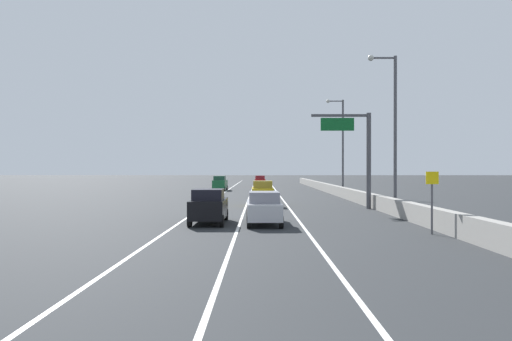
{
  "coord_description": "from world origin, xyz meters",
  "views": [
    {
      "loc": [
        -0.86,
        -3.55,
        3.14
      ],
      "look_at": [
        -1.17,
        37.06,
        2.98
      ],
      "focal_mm": 33.12,
      "sensor_mm": 36.0,
      "label": 1
    }
  ],
  "objects_px": {
    "lamp_post_right_third": "(341,141)",
    "overhead_sign_gantry": "(359,148)",
    "car_green_1": "(220,183)",
    "car_red_3": "(260,181)",
    "speed_advisory_sign": "(432,197)",
    "car_yellow_4": "(263,193)",
    "car_silver_2": "(264,208)",
    "lamp_post_right_second": "(392,123)",
    "car_black_0": "(209,206)"
  },
  "relations": [
    {
      "from": "overhead_sign_gantry",
      "to": "lamp_post_right_third",
      "type": "relative_size",
      "value": 0.65
    },
    {
      "from": "car_green_1",
      "to": "car_silver_2",
      "type": "distance_m",
      "value": 41.48
    },
    {
      "from": "car_silver_2",
      "to": "speed_advisory_sign",
      "type": "bearing_deg",
      "value": -26.64
    },
    {
      "from": "car_red_3",
      "to": "lamp_post_right_second",
      "type": "bearing_deg",
      "value": -78.14
    },
    {
      "from": "speed_advisory_sign",
      "to": "lamp_post_right_second",
      "type": "height_order",
      "value": "lamp_post_right_second"
    },
    {
      "from": "lamp_post_right_third",
      "to": "car_yellow_4",
      "type": "bearing_deg",
      "value": -119.34
    },
    {
      "from": "overhead_sign_gantry",
      "to": "car_yellow_4",
      "type": "xyz_separation_m",
      "value": [
        -7.54,
        3.07,
        -3.68
      ]
    },
    {
      "from": "overhead_sign_gantry",
      "to": "speed_advisory_sign",
      "type": "xyz_separation_m",
      "value": [
        0.44,
        -14.33,
        -2.96
      ]
    },
    {
      "from": "lamp_post_right_second",
      "to": "car_yellow_4",
      "type": "distance_m",
      "value": 12.13
    },
    {
      "from": "lamp_post_right_third",
      "to": "overhead_sign_gantry",
      "type": "bearing_deg",
      "value": -95.8
    },
    {
      "from": "speed_advisory_sign",
      "to": "overhead_sign_gantry",
      "type": "bearing_deg",
      "value": 91.77
    },
    {
      "from": "speed_advisory_sign",
      "to": "car_red_3",
      "type": "bearing_deg",
      "value": 97.95
    },
    {
      "from": "lamp_post_right_second",
      "to": "speed_advisory_sign",
      "type": "bearing_deg",
      "value": -97.13
    },
    {
      "from": "lamp_post_right_second",
      "to": "car_green_1",
      "type": "height_order",
      "value": "lamp_post_right_second"
    },
    {
      "from": "speed_advisory_sign",
      "to": "car_silver_2",
      "type": "height_order",
      "value": "speed_advisory_sign"
    },
    {
      "from": "car_green_1",
      "to": "car_yellow_4",
      "type": "xyz_separation_m",
      "value": [
        5.94,
        -27.67,
        0.01
      ]
    },
    {
      "from": "car_black_0",
      "to": "overhead_sign_gantry",
      "type": "bearing_deg",
      "value": 43.08
    },
    {
      "from": "speed_advisory_sign",
      "to": "lamp_post_right_second",
      "type": "xyz_separation_m",
      "value": [
        1.53,
        12.25,
        4.77
      ]
    },
    {
      "from": "car_silver_2",
      "to": "car_red_3",
      "type": "bearing_deg",
      "value": 90.16
    },
    {
      "from": "lamp_post_right_second",
      "to": "car_green_1",
      "type": "bearing_deg",
      "value": 115.21
    },
    {
      "from": "car_green_1",
      "to": "car_silver_2",
      "type": "relative_size",
      "value": 0.97
    },
    {
      "from": "lamp_post_right_second",
      "to": "car_silver_2",
      "type": "bearing_deg",
      "value": -139.22
    },
    {
      "from": "speed_advisory_sign",
      "to": "car_green_1",
      "type": "xyz_separation_m",
      "value": [
        -13.92,
        45.07,
        -0.72
      ]
    },
    {
      "from": "car_silver_2",
      "to": "car_red_3",
      "type": "relative_size",
      "value": 1.18
    },
    {
      "from": "speed_advisory_sign",
      "to": "car_yellow_4",
      "type": "xyz_separation_m",
      "value": [
        -7.99,
        17.4,
        -0.71
      ]
    },
    {
      "from": "car_black_0",
      "to": "car_green_1",
      "type": "height_order",
      "value": "car_green_1"
    },
    {
      "from": "car_green_1",
      "to": "car_red_3",
      "type": "xyz_separation_m",
      "value": [
        5.76,
        13.36,
        -0.07
      ]
    },
    {
      "from": "speed_advisory_sign",
      "to": "car_yellow_4",
      "type": "bearing_deg",
      "value": 114.66
    },
    {
      "from": "car_green_1",
      "to": "lamp_post_right_third",
      "type": "bearing_deg",
      "value": -34.36
    },
    {
      "from": "car_silver_2",
      "to": "lamp_post_right_second",
      "type": "bearing_deg",
      "value": 40.78
    },
    {
      "from": "car_silver_2",
      "to": "car_red_3",
      "type": "height_order",
      "value": "car_red_3"
    },
    {
      "from": "speed_advisory_sign",
      "to": "car_black_0",
      "type": "bearing_deg",
      "value": 158.77
    },
    {
      "from": "lamp_post_right_third",
      "to": "car_yellow_4",
      "type": "height_order",
      "value": "lamp_post_right_third"
    },
    {
      "from": "overhead_sign_gantry",
      "to": "car_black_0",
      "type": "distance_m",
      "value": 15.11
    },
    {
      "from": "lamp_post_right_second",
      "to": "car_black_0",
      "type": "height_order",
      "value": "lamp_post_right_second"
    },
    {
      "from": "car_red_3",
      "to": "car_yellow_4",
      "type": "height_order",
      "value": "car_yellow_4"
    },
    {
      "from": "lamp_post_right_second",
      "to": "lamp_post_right_third",
      "type": "height_order",
      "value": "same"
    },
    {
      "from": "car_green_1",
      "to": "car_silver_2",
      "type": "xyz_separation_m",
      "value": [
        5.91,
        -41.05,
        -0.11
      ]
    },
    {
      "from": "overhead_sign_gantry",
      "to": "car_silver_2",
      "type": "height_order",
      "value": "overhead_sign_gantry"
    },
    {
      "from": "speed_advisory_sign",
      "to": "car_silver_2",
      "type": "bearing_deg",
      "value": 153.36
    },
    {
      "from": "lamp_post_right_second",
      "to": "car_yellow_4",
      "type": "height_order",
      "value": "lamp_post_right_second"
    },
    {
      "from": "speed_advisory_sign",
      "to": "car_yellow_4",
      "type": "height_order",
      "value": "speed_advisory_sign"
    },
    {
      "from": "car_silver_2",
      "to": "car_black_0",
      "type": "bearing_deg",
      "value": 174.38
    },
    {
      "from": "lamp_post_right_second",
      "to": "overhead_sign_gantry",
      "type": "bearing_deg",
      "value": 133.52
    },
    {
      "from": "overhead_sign_gantry",
      "to": "car_yellow_4",
      "type": "bearing_deg",
      "value": 157.86
    },
    {
      "from": "lamp_post_right_second",
      "to": "car_silver_2",
      "type": "relative_size",
      "value": 2.38
    },
    {
      "from": "lamp_post_right_second",
      "to": "car_red_3",
      "type": "xyz_separation_m",
      "value": [
        -9.69,
        46.18,
        -5.56
      ]
    },
    {
      "from": "lamp_post_right_third",
      "to": "car_green_1",
      "type": "bearing_deg",
      "value": 145.64
    },
    {
      "from": "speed_advisory_sign",
      "to": "lamp_post_right_third",
      "type": "bearing_deg",
      "value": 87.34
    },
    {
      "from": "car_black_0",
      "to": "car_silver_2",
      "type": "height_order",
      "value": "car_black_0"
    }
  ]
}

